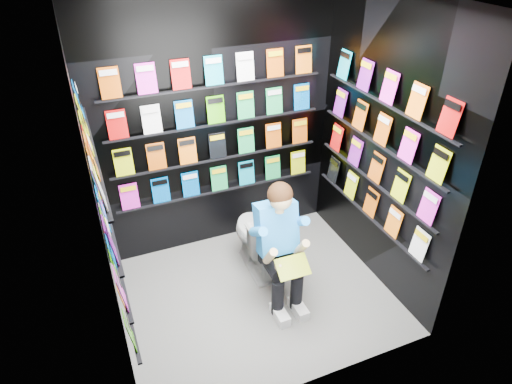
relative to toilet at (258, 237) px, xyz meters
name	(u,v)px	position (x,y,z in m)	size (l,w,h in m)	color
floor	(256,295)	(-0.18, -0.37, -0.37)	(2.40, 2.40, 0.00)	slate
wall_back	(216,127)	(-0.18, 0.63, 0.93)	(2.40, 0.04, 2.60)	black
wall_front	(318,249)	(-0.18, -1.37, 0.93)	(2.40, 0.04, 2.60)	black
wall_left	(98,208)	(-1.38, -0.37, 0.93)	(0.04, 2.00, 2.60)	black
wall_right	(382,149)	(1.02, -0.37, 0.93)	(0.04, 2.00, 2.60)	black
comics_back	(217,128)	(-0.18, 0.60, 0.94)	(2.10, 0.06, 1.37)	#C9530D
comics_left	(102,206)	(-1.35, -0.37, 0.94)	(0.06, 1.70, 1.37)	#C9530D
comics_right	(380,149)	(0.99, -0.37, 0.94)	(0.06, 1.70, 1.37)	#C9530D
toilet	(258,237)	(0.00, 0.00, 0.00)	(0.42, 0.75, 0.73)	white
longbox	(270,252)	(0.13, 0.01, -0.23)	(0.20, 0.37, 0.27)	silver
longbox_lid	(270,240)	(0.13, 0.01, -0.08)	(0.22, 0.38, 0.03)	silver
reader	(275,228)	(0.00, -0.38, 0.37)	(0.48, 0.70, 1.28)	#1C7EDE
held_comic	(293,267)	(0.00, -0.73, 0.21)	(0.28, 0.01, 0.19)	green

